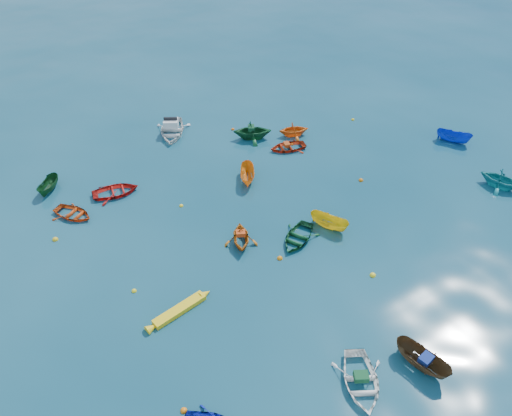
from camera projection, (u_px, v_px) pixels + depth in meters
ground at (297, 257)px, 31.38m from camera, size 160.00×160.00×0.00m
dinghy_white_near at (360, 384)px, 24.60m from camera, size 3.94×4.36×0.74m
sampan_brown_mid at (420, 366)px, 25.40m from camera, size 1.78×3.27×1.20m
dinghy_orange_w at (241, 243)px, 32.31m from camera, size 3.12×3.29×1.36m
sampan_yellow_mid at (329, 227)px, 33.49m from camera, size 2.19×2.95×1.08m
dinghy_green_e at (297, 240)px, 32.56m from camera, size 3.90×3.60×0.66m
dinghy_cyan_se at (498, 187)px, 36.95m from camera, size 3.48×3.72×1.58m
dinghy_red_nw at (116, 194)px, 36.29m from camera, size 3.68×2.93×0.68m
sampan_orange_n at (248, 180)px, 37.57m from camera, size 2.35×3.03×1.11m
dinghy_green_n at (252, 138)px, 42.11m from camera, size 4.05×3.86×1.66m
dinghy_red_ne at (288, 149)px, 40.85m from camera, size 3.42×2.81×0.62m
sampan_blue_far at (452, 142)px, 41.71m from camera, size 2.47×2.97×1.10m
dinghy_red_far at (74, 216)px, 34.39m from camera, size 3.36×3.58×0.60m
dinghy_orange_far at (293, 135)px, 42.47m from camera, size 3.11×2.90×1.32m
sampan_green_far at (50, 190)px, 36.60m from camera, size 2.31×2.53×0.97m
kayak_yellow at (180, 311)px, 28.06m from camera, size 4.03×1.30×0.40m
motorboat_white at (172, 133)px, 42.69m from camera, size 4.65×5.10×1.47m
tarp_green_a at (361, 376)px, 24.33m from camera, size 0.88×0.80×0.34m
tarp_blue_a at (426, 359)px, 24.82m from camera, size 0.80×0.67×0.34m
tarp_orange_a at (241, 233)px, 31.82m from camera, size 0.73×0.67×0.29m
tarp_green_b at (251, 128)px, 41.47m from camera, size 0.79×0.87×0.34m
tarp_orange_b at (287, 144)px, 40.54m from camera, size 0.57×0.67×0.28m
buoy_or_a at (184, 411)px, 23.55m from camera, size 0.33×0.33×0.33m
buoy_ye_a at (373, 276)px, 30.14m from camera, size 0.38×0.38×0.38m
buoy_or_b at (361, 181)px, 37.51m from camera, size 0.36×0.36×0.36m
buoy_ye_b at (134, 291)px, 29.19m from camera, size 0.30×0.30×0.30m
buoy_or_c at (280, 259)px, 31.24m from camera, size 0.36×0.36×0.36m
buoy_ye_c at (181, 206)px, 35.20m from camera, size 0.29×0.29×0.29m
buoy_or_d at (292, 145)px, 41.35m from camera, size 0.31×0.31×0.31m
buoy_ye_d at (55, 240)px, 32.55m from camera, size 0.38×0.38×0.38m
buoy_or_e at (233, 130)px, 43.18m from camera, size 0.31×0.31×0.31m
buoy_ye_e at (353, 120)px, 44.46m from camera, size 0.29×0.29×0.29m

